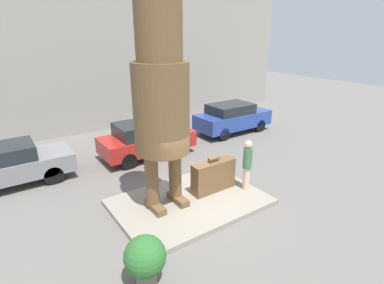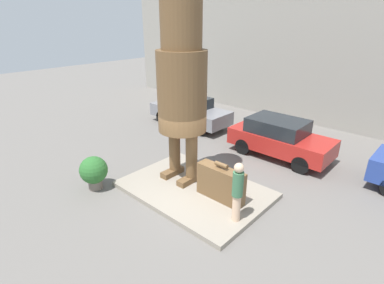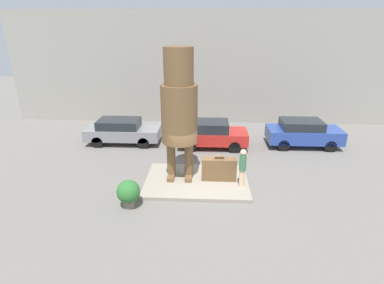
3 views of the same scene
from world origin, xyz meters
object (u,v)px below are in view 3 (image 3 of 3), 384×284
at_px(tourist, 242,166).
at_px(planter_pot, 128,193).
at_px(giant_suitcase, 219,169).
at_px(statue_figure, 179,106).
at_px(parked_car_grey, 122,131).
at_px(parked_car_blue, 303,133).
at_px(parked_car_red, 211,134).

xyz_separation_m(tourist, planter_pot, (-4.66, -1.63, -0.47)).
bearing_deg(tourist, giant_suitcase, 149.96).
bearing_deg(statue_figure, planter_pot, -127.79).
bearing_deg(parked_car_grey, parked_car_blue, 0.23).
height_order(statue_figure, planter_pot, statue_figure).
bearing_deg(parked_car_red, parked_car_grey, 176.15).
xyz_separation_m(statue_figure, parked_car_grey, (-3.98, 4.57, -2.80)).
bearing_deg(parked_car_grey, planter_pot, -73.11).
bearing_deg(planter_pot, parked_car_grey, 106.89).
bearing_deg(giant_suitcase, parked_car_red, 94.00).
distance_m(parked_car_red, planter_pot, 7.41).
distance_m(giant_suitcase, parked_car_red, 4.41).
xyz_separation_m(parked_car_red, parked_car_blue, (5.51, 0.41, 0.02)).
height_order(parked_car_blue, planter_pot, parked_car_blue).
bearing_deg(parked_car_red, parked_car_blue, 4.29).
distance_m(statue_figure, parked_car_grey, 6.68).
height_order(parked_car_grey, planter_pot, parked_car_grey).
relative_size(giant_suitcase, parked_car_blue, 0.37).
height_order(giant_suitcase, parked_car_grey, parked_car_grey).
relative_size(statue_figure, parked_car_blue, 1.37).
relative_size(tourist, parked_car_red, 0.43).
distance_m(statue_figure, parked_car_red, 5.26).
xyz_separation_m(giant_suitcase, parked_car_grey, (-5.79, 4.76, 0.13)).
distance_m(giant_suitcase, tourist, 1.23).
relative_size(parked_car_grey, parked_car_red, 1.09).
relative_size(parked_car_red, planter_pot, 3.52).
xyz_separation_m(tourist, parked_car_grey, (-6.78, 5.34, -0.31)).
xyz_separation_m(parked_car_grey, planter_pot, (2.12, -6.97, -0.16)).
height_order(statue_figure, parked_car_blue, statue_figure).
xyz_separation_m(parked_car_grey, parked_car_red, (5.48, -0.37, 0.03)).
height_order(tourist, parked_car_grey, tourist).
bearing_deg(parked_car_blue, tourist, -128.07).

